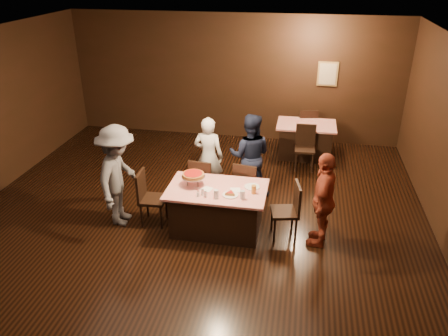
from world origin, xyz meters
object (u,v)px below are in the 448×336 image
(plate_empty, at_px, (252,187))
(diner_navy_hoodie, at_px, (250,156))
(chair_back_near, at_px, (305,148))
(main_table, at_px, (217,209))
(back_table, at_px, (305,140))
(chair_far_left, at_px, (204,181))
(diner_white_jacket, at_px, (209,156))
(diner_red_shirt, at_px, (323,200))
(glass_front_left, at_px, (216,194))
(glass_front_right, at_px, (242,195))
(chair_end_right, at_px, (285,211))
(glass_amber, at_px, (254,189))
(chair_far_right, at_px, (247,185))
(chair_back_far, at_px, (306,127))
(pizza_stand, at_px, (193,175))
(diner_grey_knit, at_px, (118,176))
(chair_end_left, at_px, (153,198))

(plate_empty, bearing_deg, diner_navy_hoodie, 99.32)
(chair_back_near, distance_m, diner_navy_hoodie, 1.71)
(main_table, relative_size, back_table, 1.23)
(chair_far_left, distance_m, diner_white_jacket, 0.54)
(plate_empty, bearing_deg, diner_red_shirt, -11.06)
(glass_front_left, height_order, glass_front_right, same)
(chair_end_right, bearing_deg, glass_amber, -96.17)
(main_table, relative_size, plate_empty, 6.40)
(glass_front_left, bearing_deg, chair_far_left, 113.20)
(chair_back_near, xyz_separation_m, glass_amber, (-0.77, -2.67, 0.37))
(diner_red_shirt, relative_size, glass_front_left, 11.14)
(back_table, bearing_deg, plate_empty, -104.56)
(chair_far_right, relative_size, glass_front_right, 6.79)
(main_table, xyz_separation_m, chair_far_left, (-0.40, 0.75, 0.09))
(chair_end_right, height_order, chair_back_far, same)
(diner_white_jacket, xyz_separation_m, diner_navy_hoodie, (0.77, 0.08, 0.04))
(chair_far_right, distance_m, chair_back_near, 2.10)
(chair_far_right, bearing_deg, chair_far_left, 9.83)
(glass_amber, bearing_deg, chair_back_near, 73.84)
(glass_front_right, relative_size, glass_amber, 1.00)
(chair_back_near, bearing_deg, pizza_stand, -126.80)
(main_table, height_order, back_table, same)
(diner_grey_knit, bearing_deg, chair_end_right, -90.11)
(chair_end_left, height_order, chair_back_near, same)
(chair_end_right, xyz_separation_m, glass_front_left, (-1.05, -0.30, 0.37))
(diner_navy_hoodie, xyz_separation_m, glass_amber, (0.24, -1.33, 0.03))
(chair_far_left, distance_m, glass_amber, 1.33)
(chair_back_near, relative_size, diner_grey_knit, 0.54)
(back_table, relative_size, plate_empty, 5.20)
(chair_far_left, height_order, pizza_stand, pizza_stand)
(chair_far_left, xyz_separation_m, chair_back_near, (1.77, 1.87, 0.00))
(diner_grey_knit, relative_size, diner_red_shirt, 1.12)
(diner_red_shirt, bearing_deg, chair_back_far, -165.27)
(pizza_stand, bearing_deg, chair_back_near, 55.36)
(chair_far_right, xyz_separation_m, glass_front_left, (-0.35, -1.05, 0.37))
(diner_grey_knit, relative_size, glass_amber, 12.52)
(chair_far_right, relative_size, chair_end_left, 1.00)
(diner_red_shirt, bearing_deg, chair_back_near, -163.16)
(chair_end_right, height_order, glass_front_left, chair_end_right)
(glass_front_right, bearing_deg, chair_far_left, 130.36)
(back_table, height_order, chair_far_right, chair_far_right)
(chair_back_near, bearing_deg, chair_end_left, -135.55)
(chair_end_right, xyz_separation_m, diner_grey_knit, (-2.75, -0.06, 0.40))
(chair_end_left, relative_size, diner_navy_hoodie, 0.58)
(diner_grey_knit, bearing_deg, diner_white_jacket, -46.07)
(diner_white_jacket, distance_m, diner_navy_hoodie, 0.77)
(chair_far_right, relative_size, glass_amber, 6.79)
(plate_empty, height_order, glass_front_left, glass_front_left)
(chair_end_left, height_order, chair_back_far, same)
(pizza_stand, bearing_deg, plate_empty, 6.01)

